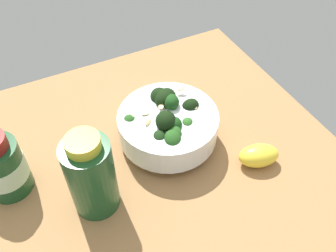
% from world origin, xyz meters
% --- Properties ---
extents(ground_plane, '(0.66, 0.66, 0.05)m').
position_xyz_m(ground_plane, '(0.00, 0.00, -0.02)').
color(ground_plane, '#996D42').
extents(bowl_of_broccoli, '(0.18, 0.18, 0.10)m').
position_xyz_m(bowl_of_broccoli, '(0.04, -0.03, 0.05)').
color(bowl_of_broccoli, white).
rests_on(bowl_of_broccoli, ground_plane).
extents(lemon_wedge, '(0.06, 0.08, 0.04)m').
position_xyz_m(lemon_wedge, '(-0.08, -0.15, 0.02)').
color(lemon_wedge, yellow).
rests_on(lemon_wedge, ground_plane).
extents(bottle_tall, '(0.08, 0.08, 0.12)m').
position_xyz_m(bottle_tall, '(0.06, 0.26, 0.06)').
color(bottle_tall, '#194723').
rests_on(bottle_tall, ground_plane).
extents(bottle_short, '(0.07, 0.07, 0.16)m').
position_xyz_m(bottle_short, '(-0.03, 0.13, 0.07)').
color(bottle_short, '#194723').
rests_on(bottle_short, ground_plane).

